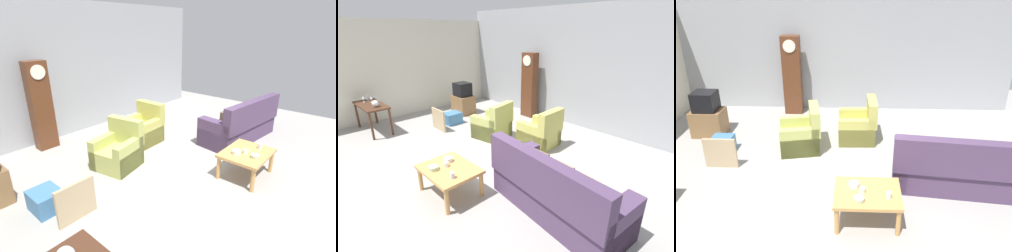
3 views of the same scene
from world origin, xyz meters
The scene contains 21 objects.
ground_plane centered at (0.00, 0.00, 0.00)m, with size 10.40×10.40×0.00m, color #999691.
garage_door_wall centered at (0.00, 3.60, 1.60)m, with size 8.40×0.16×3.20m, color #9EA0A5.
pegboard_wall_left centered at (-4.20, 0.40, 1.44)m, with size 0.12×6.40×2.88m, color beige.
couch_floral centered at (1.98, 0.01, 0.36)m, with size 2.19×1.11×1.04m.
armchair_olive_near centered at (-0.80, 1.25, 0.31)m, with size 0.92×0.90×0.92m.
armchair_olive_far centered at (0.36, 1.72, 0.31)m, with size 0.82×0.79×0.92m.
coffee_table_wood centered at (0.48, -0.82, 0.41)m, with size 0.96×0.76×0.48m.
console_table_dark centered at (-3.34, -0.80, 0.64)m, with size 1.30×0.56×0.75m.
grandfather_clock centered at (-1.31, 3.19, 0.98)m, with size 0.44×0.30×1.95m.
tv_stand_cabinet centered at (-2.96, 1.84, 0.29)m, with size 0.68×0.52×0.58m, color brown.
tv_crt centered at (-2.96, 1.84, 0.79)m, with size 0.48×0.44×0.42m, color black.
framed_picture_leaning centered at (-2.19, 0.50, 0.29)m, with size 0.60×0.05×0.59m, color tan.
storage_box_blue centered at (-2.39, 1.04, 0.16)m, with size 0.41×0.47×0.32m, color teal.
glass_dome_cloche centered at (-3.01, -0.77, 0.84)m, with size 0.17×0.17×0.17m, color silver.
cup_white_porcelain centered at (0.40, -0.83, 0.52)m, with size 0.09×0.09×0.08m, color white.
cup_blue_rimmed centered at (0.77, -0.94, 0.53)m, with size 0.07×0.07×0.10m, color silver.
bowl_white_stacked centered at (0.28, -0.71, 0.51)m, with size 0.15×0.15×0.07m, color white.
bowl_shallow_green centered at (0.36, -1.03, 0.51)m, with size 0.16×0.16×0.06m, color #B2C69E.
wine_glass_tall centered at (-3.83, -0.72, 0.88)m, with size 0.08×0.08×0.19m.
wine_glass_mid centered at (-3.65, -0.87, 0.87)m, with size 0.07×0.07×0.18m.
wine_glass_short centered at (-3.48, -0.72, 0.87)m, with size 0.07×0.07×0.18m.
Camera 2 is at (3.70, -2.62, 2.60)m, focal length 26.76 mm.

